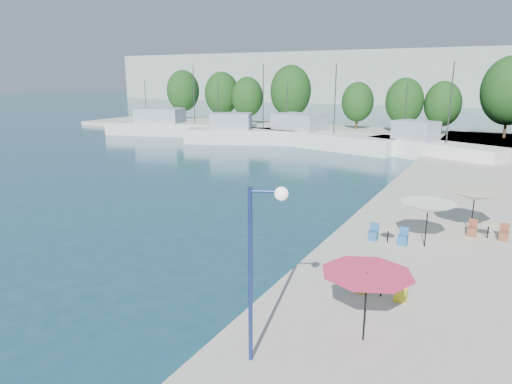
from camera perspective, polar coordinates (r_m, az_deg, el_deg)
The scene contains 21 objects.
quay_far at distance 68.39m, azimuth 10.50°, elevation 7.27°, with size 90.00×16.00×0.60m, color #AFAB9E.
hill_west at distance 163.34m, azimuth 13.67°, elevation 13.75°, with size 180.00×40.00×16.00m, color #929F93.
trawler_01 at distance 68.55m, azimuth -9.78°, elevation 7.96°, with size 22.12×11.42×10.20m.
trawler_02 at distance 58.94m, azimuth -1.13°, elevation 7.16°, with size 16.94×9.95×10.20m.
trawler_03 at distance 57.14m, azimuth 7.47°, elevation 6.82°, with size 21.10×10.02×10.20m.
trawler_04 at distance 50.88m, azimuth 20.84°, elevation 5.11°, with size 14.40×8.59×10.20m.
tree_01 at distance 87.63m, azimuth -9.11°, elevation 12.38°, with size 6.02×6.02×8.91m.
tree_02 at distance 78.78m, azimuth -4.30°, elevation 12.17°, with size 5.77×5.77×8.54m.
tree_03 at distance 76.64m, azimuth -1.09°, elevation 11.78°, with size 5.20×5.20×7.70m.
tree_04 at distance 73.46m, azimuth 4.36°, elevation 12.46°, with size 6.43×6.43×9.51m.
tree_05 at distance 71.07m, azimuth 12.58°, elevation 10.93°, with size 4.72×4.72×6.99m.
tree_06 at distance 67.18m, azimuth 18.07°, elevation 10.71°, with size 5.14×5.14×7.62m.
tree_07 at distance 67.35m, azimuth 22.32°, elevation 10.15°, with size 4.86×4.86×7.19m.
tree_08 at distance 67.39m, azimuth 29.16°, elevation 10.99°, with size 6.99×6.99×10.35m.
umbrella_pink at distance 13.96m, azimuth 13.68°, elevation -10.76°, with size 2.75×2.75×2.19m.
umbrella_white at distance 22.38m, azimuth 20.71°, elevation -1.86°, with size 2.59×2.59×2.14m.
umbrella_cream at distance 25.21m, azimuth 25.69°, elevation -0.35°, with size 3.13×3.13×2.25m.
cafe_table_01 at distance 17.44m, azimuth 15.36°, elevation -11.60°, with size 1.82×0.70×0.76m.
cafe_table_02 at distance 22.82m, azimuth 16.15°, elevation -5.40°, with size 1.82×0.70×0.76m.
cafe_table_03 at distance 25.21m, azimuth 26.98°, elevation -4.56°, with size 1.82×0.70×0.76m.
street_lamp at distance 12.04m, azimuth 0.80°, elevation -6.45°, with size 0.98×0.55×5.03m.
Camera 1 is at (13.05, 2.43, 8.34)m, focal length 32.00 mm.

